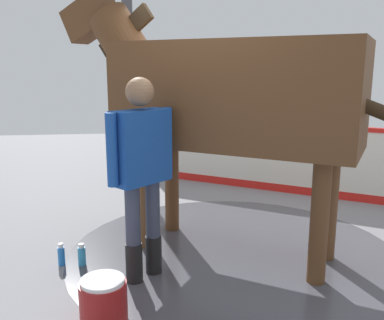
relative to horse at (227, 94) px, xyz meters
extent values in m
cube|color=gray|center=(-0.34, -0.21, -1.61)|extent=(16.00, 16.00, 0.02)
cylinder|color=#4C4C54|center=(-0.09, 0.06, -1.60)|extent=(3.38, 3.38, 0.00)
cube|color=silver|center=(-1.39, -1.92, -1.11)|extent=(4.21, 2.78, 1.00)
cube|color=red|center=(-1.39, -1.92, -0.58)|extent=(4.22, 2.80, 0.06)
cube|color=red|center=(-1.39, -1.92, -1.54)|extent=(4.21, 2.79, 0.12)
cylinder|color=#4C4C51|center=(0.98, -2.62, -0.01)|extent=(0.16, 0.16, 3.18)
cube|color=brown|center=(-0.09, 0.06, 0.00)|extent=(2.46, 2.08, 0.98)
cylinder|color=brown|center=(0.79, -0.19, -1.05)|extent=(0.16, 0.16, 1.11)
cylinder|color=brown|center=(0.49, -0.64, -1.05)|extent=(0.16, 0.16, 1.11)
cylinder|color=brown|center=(-0.67, 0.76, -1.05)|extent=(0.16, 0.16, 1.11)
cylinder|color=brown|center=(-0.97, 0.31, -1.05)|extent=(0.16, 0.16, 1.11)
cylinder|color=brown|center=(0.96, -0.63, 0.47)|extent=(0.92, 0.81, 0.89)
cube|color=#382819|center=(0.96, -0.63, 0.61)|extent=(0.60, 0.42, 0.55)
cube|color=brown|center=(1.33, -0.87, 0.79)|extent=(0.70, 0.59, 0.56)
cylinder|color=#382819|center=(-1.14, 0.74, -0.10)|extent=(0.65, 0.48, 0.35)
cylinder|color=black|center=(0.74, 0.41, -1.43)|extent=(0.15, 0.15, 0.35)
cylinder|color=#383D51|center=(0.74, 0.41, -0.98)|extent=(0.13, 0.13, 0.53)
cylinder|color=black|center=(0.92, 0.56, -1.43)|extent=(0.15, 0.15, 0.35)
cylinder|color=#383D51|center=(0.92, 0.56, -0.98)|extent=(0.13, 0.13, 0.53)
cube|color=#19479E|center=(0.83, 0.48, -0.41)|extent=(0.53, 0.50, 0.63)
cylinder|color=#19479E|center=(0.59, 0.28, -0.39)|extent=(0.09, 0.09, 0.60)
cylinder|color=#19479E|center=(1.06, 0.68, -0.39)|extent=(0.09, 0.09, 0.60)
sphere|color=#936B4C|center=(0.83, 0.48, 0.06)|extent=(0.24, 0.24, 0.24)
cylinder|color=maroon|center=(1.14, 1.15, -1.45)|extent=(0.35, 0.35, 0.31)
cylinder|color=white|center=(1.14, 1.15, -1.28)|extent=(0.33, 0.33, 0.03)
cylinder|color=#3399CC|center=(1.42, 0.18, -1.51)|extent=(0.07, 0.07, 0.18)
cylinder|color=white|center=(1.42, 0.18, -1.41)|extent=(0.05, 0.05, 0.04)
cylinder|color=blue|center=(1.61, 0.16, -1.51)|extent=(0.07, 0.07, 0.18)
cylinder|color=white|center=(1.61, 0.16, -1.40)|extent=(0.05, 0.05, 0.04)
camera|label=1|loc=(0.83, 4.07, 0.26)|focal=39.98mm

